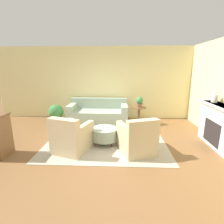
# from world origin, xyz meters

# --- Properties ---
(ground_plane) EXTENTS (16.00, 16.00, 0.00)m
(ground_plane) POSITION_xyz_m (0.00, 0.00, 0.00)
(ground_plane) COLOR brown
(wall_back) EXTENTS (9.11, 0.12, 2.80)m
(wall_back) POSITION_xyz_m (0.00, 2.61, 1.40)
(wall_back) COLOR beige
(wall_back) RESTS_ON ground_plane
(rug) EXTENTS (3.24, 2.28, 0.01)m
(rug) POSITION_xyz_m (0.00, 0.00, 0.01)
(rug) COLOR #B2A893
(rug) RESTS_ON ground_plane
(couch) EXTENTS (2.21, 0.99, 0.85)m
(couch) POSITION_xyz_m (-0.44, 2.03, 0.31)
(couch) COLOR #9EB29E
(couch) RESTS_ON ground_plane
(armchair_left) EXTENTS (0.98, 1.06, 0.90)m
(armchair_left) POSITION_xyz_m (-0.80, -0.46, 0.35)
(armchair_left) COLOR #C6B289
(armchair_left) RESTS_ON rug
(armchair_right) EXTENTS (0.98, 1.06, 0.90)m
(armchair_right) POSITION_xyz_m (0.80, -0.46, 0.35)
(armchair_right) COLOR #C6B289
(armchair_right) RESTS_ON rug
(ottoman_table) EXTENTS (0.70, 0.70, 0.43)m
(ottoman_table) POSITION_xyz_m (-0.02, 0.00, 0.28)
(ottoman_table) COLOR #9EB29E
(ottoman_table) RESTS_ON rug
(side_table) EXTENTS (0.48, 0.48, 0.63)m
(side_table) POSITION_xyz_m (1.08, 1.75, 0.42)
(side_table) COLOR brown
(side_table) RESTS_ON ground_plane
(fireplace) EXTENTS (0.44, 1.52, 1.10)m
(fireplace) POSITION_xyz_m (2.93, -0.04, 0.58)
(fireplace) COLOR white
(fireplace) RESTS_ON ground_plane
(vase_mantel_near) EXTENTS (0.16, 0.16, 0.29)m
(vase_mantel_near) POSITION_xyz_m (2.91, 0.35, 1.22)
(vase_mantel_near) COLOR silver
(vase_mantel_near) RESTS_ON fireplace
(potted_plant_on_side_table) EXTENTS (0.25, 0.25, 0.37)m
(potted_plant_on_side_table) POSITION_xyz_m (1.08, 1.75, 0.83)
(potted_plant_on_side_table) COLOR brown
(potted_plant_on_side_table) RESTS_ON side_table
(potted_plant_floor) EXTENTS (0.54, 0.54, 0.71)m
(potted_plant_floor) POSITION_xyz_m (-1.95, 1.72, 0.41)
(potted_plant_floor) COLOR brown
(potted_plant_floor) RESTS_ON ground_plane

